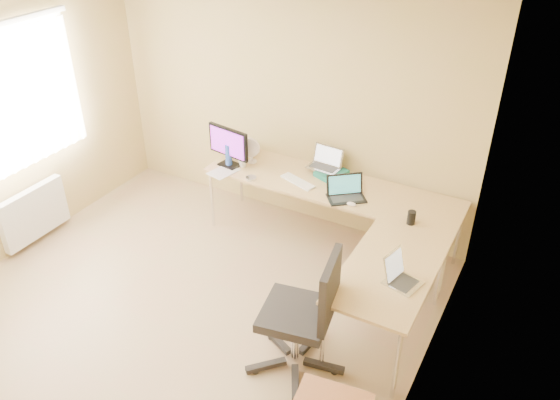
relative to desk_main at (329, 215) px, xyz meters
The scene contains 23 objects.
floor 2.02m from the desk_main, 111.40° to the right, with size 4.50×4.50×0.00m, color tan.
ceiling 2.99m from the desk_main, 111.40° to the right, with size 4.50×4.50×0.00m, color white.
wall_back 1.25m from the desk_main, 151.11° to the left, with size 4.50×4.50×0.00m, color tan.
wall_right 2.49m from the desk_main, 53.38° to the right, with size 4.50×4.50×0.00m, color tan.
desk_main is the anchor object (origin of this frame).
desk_return 1.40m from the desk_main, 45.73° to the right, with size 0.70×1.30×0.73m, color tan.
monitor 1.28m from the desk_main, behind, with size 0.51×0.16×0.44m, color black.
book_stack 0.44m from the desk_main, 112.66° to the left, with size 0.23×0.31×0.05m, color #186857.
laptop_center 0.59m from the desk_main, 130.51° to the left, with size 0.34×0.26×0.22m, color #AFAFB6.
laptop_black 0.57m from the desk_main, 36.35° to the right, with size 0.36×0.26×0.23m, color black.
keyboard 0.50m from the desk_main, 159.31° to the right, with size 0.40×0.11×0.02m, color white.
mouse 0.58m from the desk_main, 38.82° to the right, with size 0.09×0.06×0.03m, color silver.
mug 1.07m from the desk_main, behind, with size 0.10×0.10×0.09m, color white.
cd_stack 0.90m from the desk_main, 158.64° to the right, with size 0.11×0.11×0.03m, color white.
water_bottle 1.24m from the desk_main, behind, with size 0.07×0.07×0.25m, color #2A4EAA.
papers 1.20m from the desk_main, 164.89° to the right, with size 0.22×0.31×0.01m, color beige.
white_box 1.21m from the desk_main, 169.93° to the left, with size 0.24×0.18×0.09m, color white.
desk_fan 1.08m from the desk_main, behind, with size 0.21×0.21×0.27m, color beige.
black_cup 1.06m from the desk_main, 17.87° to the right, with size 0.08×0.08×0.13m, color black.
laptop_return 1.67m from the desk_main, 45.33° to the right, with size 0.24×0.30×0.20m, color silver.
office_chair 1.72m from the desk_main, 74.51° to the right, with size 0.67×0.67×1.12m, color black.
radiator 3.11m from the desk_main, 152.24° to the right, with size 0.09×0.80×0.55m, color white.
window 3.35m from the desk_main, 152.41° to the right, with size 0.10×1.80×1.40m, color white.
Camera 1 is at (2.63, -2.70, 3.56)m, focal length 35.94 mm.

